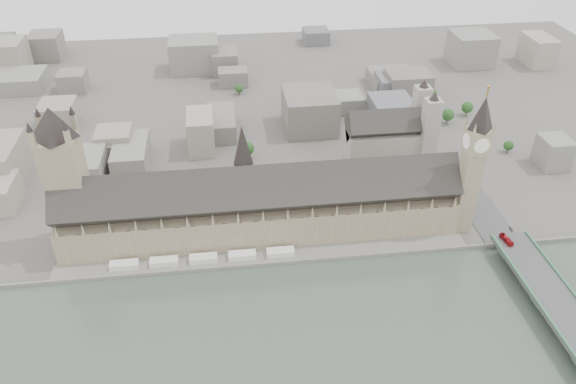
{
  "coord_description": "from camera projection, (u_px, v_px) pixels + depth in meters",
  "views": [
    {
      "loc": [
        -20.59,
        -287.46,
        241.1
      ],
      "look_at": [
        18.9,
        23.54,
        30.31
      ],
      "focal_mm": 35.0,
      "sensor_mm": 36.0,
      "label": 1
    }
  ],
  "objects": [
    {
      "name": "ground",
      "position": [
        264.0,
        251.0,
        373.33
      ],
      "size": [
        900.0,
        900.0,
        0.0
      ],
      "primitive_type": "plane",
      "color": "#595651",
      "rests_on": "ground"
    },
    {
      "name": "embankment_wall",
      "position": [
        266.0,
        264.0,
        360.15
      ],
      "size": [
        600.0,
        1.5,
        3.0
      ],
      "primitive_type": "cube",
      "color": "gray",
      "rests_on": "ground"
    },
    {
      "name": "river_terrace",
      "position": [
        265.0,
        257.0,
        366.6
      ],
      "size": [
        270.0,
        15.0,
        2.0
      ],
      "primitive_type": "cube",
      "color": "gray",
      "rests_on": "ground"
    },
    {
      "name": "terrace_tents",
      "position": [
        203.0,
        258.0,
        361.16
      ],
      "size": [
        118.0,
        7.0,
        4.0
      ],
      "color": "white",
      "rests_on": "river_terrace"
    },
    {
      "name": "palace_of_westminster",
      "position": [
        261.0,
        207.0,
        376.88
      ],
      "size": [
        265.0,
        40.73,
        55.44
      ],
      "color": "tan",
      "rests_on": "ground"
    },
    {
      "name": "elizabeth_tower",
      "position": [
        474.0,
        157.0,
        361.93
      ],
      "size": [
        17.0,
        17.0,
        107.5
      ],
      "color": "tan",
      "rests_on": "ground"
    },
    {
      "name": "victoria_tower",
      "position": [
        65.0,
        173.0,
        351.18
      ],
      "size": [
        30.0,
        30.0,
        100.0
      ],
      "color": "tan",
      "rests_on": "ground"
    },
    {
      "name": "central_tower",
      "position": [
        243.0,
        158.0,
        361.38
      ],
      "size": [
        13.0,
        13.0,
        48.0
      ],
      "color": "gray",
      "rests_on": "ground"
    },
    {
      "name": "westminster_bridge",
      "position": [
        565.0,
        320.0,
        315.38
      ],
      "size": [
        25.0,
        325.0,
        10.25
      ],
      "primitive_type": "cube",
      "color": "#474749",
      "rests_on": "ground"
    },
    {
      "name": "westminster_abbey",
      "position": [
        391.0,
        140.0,
        449.14
      ],
      "size": [
        68.0,
        36.0,
        64.0
      ],
      "color": "#A09990",
      "rests_on": "ground"
    },
    {
      "name": "city_skyline_inland",
      "position": [
        242.0,
        81.0,
        564.43
      ],
      "size": [
        720.0,
        360.0,
        38.0
      ],
      "primitive_type": null,
      "color": "gray",
      "rests_on": "ground"
    },
    {
      "name": "park_trees",
      "position": [
        243.0,
        193.0,
        417.5
      ],
      "size": [
        110.0,
        30.0,
        15.0
      ],
      "primitive_type": null,
      "color": "#214318",
      "rests_on": "ground"
    },
    {
      "name": "red_bus_north",
      "position": [
        506.0,
        239.0,
        364.72
      ],
      "size": [
        4.65,
        12.33,
        3.35
      ],
      "primitive_type": "imported",
      "rotation": [
        0.0,
        0.0,
        0.16
      ],
      "color": "#A9131A",
      "rests_on": "westminster_bridge"
    },
    {
      "name": "car_approach",
      "position": [
        511.0,
        229.0,
        375.46
      ],
      "size": [
        2.47,
        4.96,
        1.38
      ],
      "primitive_type": "imported",
      "rotation": [
        0.0,
        0.0,
        -0.11
      ],
      "color": "gray",
      "rests_on": "westminster_bridge"
    }
  ]
}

